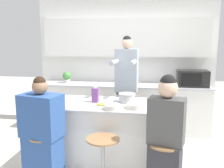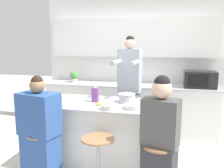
{
  "view_description": "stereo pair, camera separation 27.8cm",
  "coord_description": "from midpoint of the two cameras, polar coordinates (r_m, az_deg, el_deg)",
  "views": [
    {
      "loc": [
        0.5,
        -3.23,
        1.78
      ],
      "look_at": [
        0.0,
        0.08,
        1.18
      ],
      "focal_mm": 40.0,
      "sensor_mm": 36.0,
      "label": 1
    },
    {
      "loc": [
        0.77,
        -3.17,
        1.78
      ],
      "look_at": [
        0.0,
        0.08,
        1.18
      ],
      "focal_mm": 40.0,
      "sensor_mm": 36.0,
      "label": 2
    }
  ],
  "objects": [
    {
      "name": "fruit_bowl",
      "position": [
        3.08,
        -2.5,
        -5.27
      ],
      "size": [
        0.21,
        0.21,
        0.06
      ],
      "color": "silver",
      "rests_on": "kitchen_island"
    },
    {
      "name": "ground_plane",
      "position": [
        3.72,
        -2.46,
        -18.55
      ],
      "size": [
        16.0,
        16.0,
        0.0
      ],
      "primitive_type": "plane",
      "color": "beige"
    },
    {
      "name": "back_counter",
      "position": [
        4.96,
        0.92,
        -5.3
      ],
      "size": [
        3.31,
        0.61,
        0.92
      ],
      "color": "white",
      "rests_on": "ground_plane"
    },
    {
      "name": "mixing_bowl_steel",
      "position": [
        3.12,
        2.92,
        -5.06
      ],
      "size": [
        0.24,
        0.24,
        0.06
      ],
      "color": "silver",
      "rests_on": "kitchen_island"
    },
    {
      "name": "potted_plant",
      "position": [
        5.12,
        -11.82,
        1.62
      ],
      "size": [
        0.17,
        0.17,
        0.23
      ],
      "color": "beige",
      "rests_on": "back_counter"
    },
    {
      "name": "person_cooking",
      "position": [
        3.99,
        1.31,
        -2.31
      ],
      "size": [
        0.39,
        0.62,
        1.84
      ],
      "rotation": [
        0.0,
        0.0,
        -0.07
      ],
      "color": "#383842",
      "rests_on": "ground_plane"
    },
    {
      "name": "banana_bunch",
      "position": [
        3.25,
        -5.04,
        -4.64
      ],
      "size": [
        0.13,
        0.1,
        0.04
      ],
      "color": "yellow",
      "rests_on": "kitchen_island"
    },
    {
      "name": "bar_stool_leftmost",
      "position": [
        3.22,
        -17.39,
        -16.18
      ],
      "size": [
        0.38,
        0.38,
        0.68
      ],
      "color": "#997047",
      "rests_on": "ground_plane"
    },
    {
      "name": "wall_back",
      "position": [
        5.08,
        1.39,
        7.4
      ],
      "size": [
        3.57,
        0.22,
        2.7
      ],
      "color": "silver",
      "rests_on": "ground_plane"
    },
    {
      "name": "microwave",
      "position": [
        4.8,
        16.36,
        1.25
      ],
      "size": [
        0.55,
        0.36,
        0.3
      ],
      "color": "black",
      "rests_on": "back_counter"
    },
    {
      "name": "person_seated_near",
      "position": [
        2.78,
        9.29,
        -13.63
      ],
      "size": [
        0.42,
        0.34,
        1.43
      ],
      "rotation": [
        0.0,
        0.0,
        -0.27
      ],
      "color": "#333338",
      "rests_on": "ground_plane"
    },
    {
      "name": "person_wrapped_blanket",
      "position": [
        3.09,
        -18.16,
        -11.91
      ],
      "size": [
        0.51,
        0.39,
        1.38
      ],
      "rotation": [
        0.0,
        0.0,
        -0.24
      ],
      "color": "#2D5193",
      "rests_on": "ground_plane"
    },
    {
      "name": "bar_stool_center",
      "position": [
        3.01,
        -4.85,
        -17.7
      ],
      "size": [
        0.38,
        0.38,
        0.68
      ],
      "color": "#997047",
      "rests_on": "ground_plane"
    },
    {
      "name": "juice_carton",
      "position": [
        3.43,
        -6.19,
        -2.53
      ],
      "size": [
        0.08,
        0.08,
        0.21
      ],
      "color": "#7A428E",
      "rests_on": "kitchen_island"
    },
    {
      "name": "coffee_cup_near",
      "position": [
        3.52,
        -13.56,
        -3.44
      ],
      "size": [
        0.11,
        0.08,
        0.08
      ],
      "color": "white",
      "rests_on": "kitchen_island"
    },
    {
      "name": "cooking_pot",
      "position": [
        3.41,
        1.12,
        -3.19
      ],
      "size": [
        0.32,
        0.24,
        0.12
      ],
      "color": "#B7BABC",
      "rests_on": "kitchen_island"
    },
    {
      "name": "kitchen_island",
      "position": [
        3.51,
        -2.51,
        -11.77
      ],
      "size": [
        1.72,
        0.82,
        0.93
      ],
      "color": "black",
      "rests_on": "ground_plane"
    }
  ]
}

